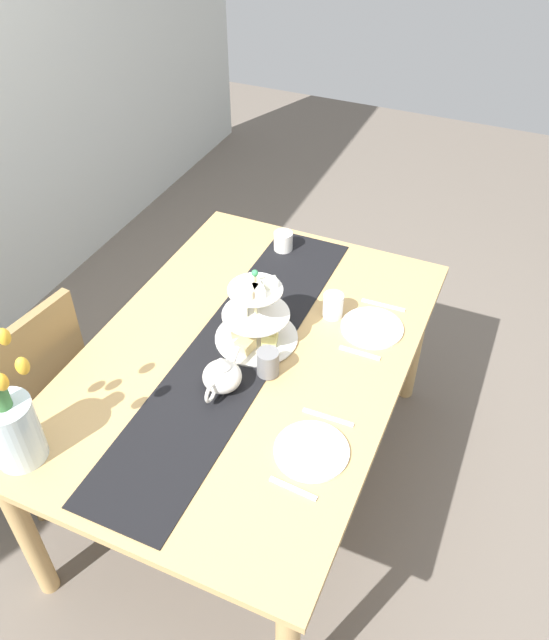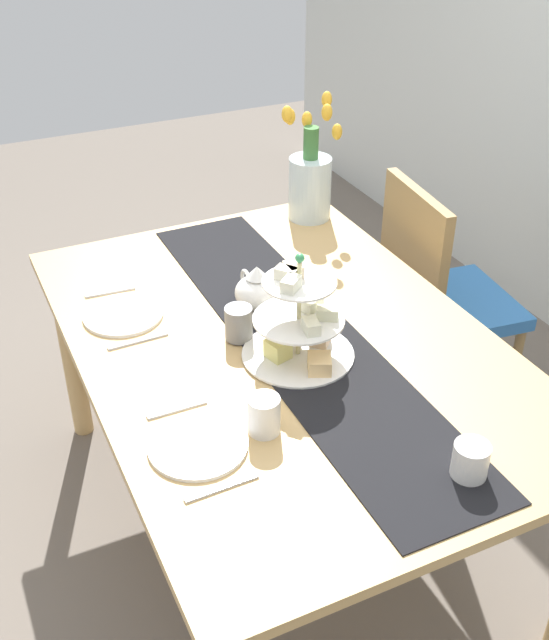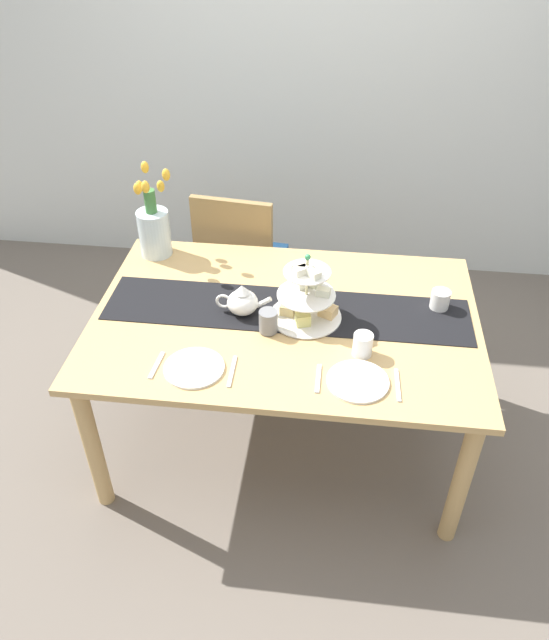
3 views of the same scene
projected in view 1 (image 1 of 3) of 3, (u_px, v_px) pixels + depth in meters
name	position (u px, v px, depth m)	size (l,w,h in m)	color
ground_plane	(251.00, 476.00, 2.73)	(8.00, 8.00, 0.00)	#6B6056
dining_table	(247.00, 371.00, 2.32)	(1.61, 1.09, 0.72)	tan
chair_left	(26.00, 394.00, 2.41)	(0.47, 0.47, 0.91)	olive
table_runner	(236.00, 350.00, 2.27)	(1.54, 0.32, 0.00)	black
tiered_cake_stand	(256.00, 319.00, 2.26)	(0.30, 0.30, 0.30)	beige
teapot	(222.00, 376.00, 2.10)	(0.24, 0.13, 0.14)	white
tulip_vase	(11.00, 425.00, 1.84)	(0.18, 0.22, 0.44)	silver
cream_jug	(283.00, 241.00, 2.72)	(0.08, 0.08, 0.09)	white
dinner_plate_left	(312.00, 451.00, 1.93)	(0.23, 0.23, 0.01)	white
fork_left	(293.00, 489.00, 1.83)	(0.02, 0.15, 0.01)	silver
knife_left	(328.00, 417.00, 2.03)	(0.01, 0.17, 0.01)	silver
dinner_plate_right	(372.00, 328.00, 2.36)	(0.23, 0.23, 0.01)	white
fork_right	(360.00, 353.00, 2.26)	(0.02, 0.15, 0.01)	silver
knife_right	(383.00, 305.00, 2.46)	(0.01, 0.17, 0.01)	silver
mug_grey	(268.00, 362.00, 2.15)	(0.08, 0.08, 0.10)	slate
mug_white_text	(333.00, 305.00, 2.39)	(0.08, 0.08, 0.10)	white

